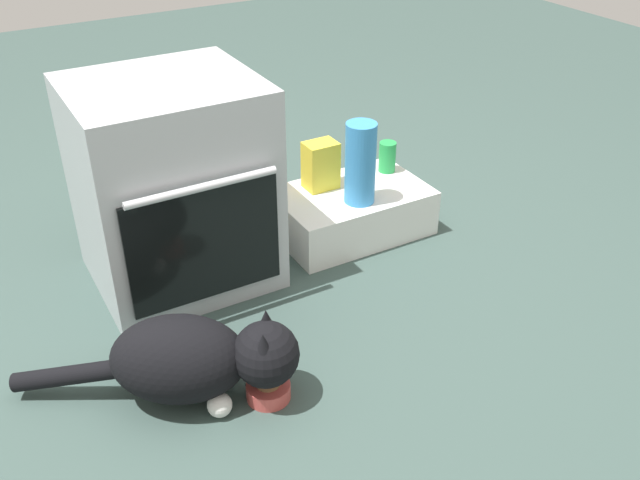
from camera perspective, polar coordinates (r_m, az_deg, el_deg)
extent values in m
plane|color=#384C47|center=(2.21, -5.48, -7.53)|extent=(8.00, 8.00, 0.00)
cube|color=#B7BABF|center=(2.34, -11.87, 4.40)|extent=(0.58, 0.52, 0.69)
cube|color=black|center=(2.16, -9.29, -0.40)|extent=(0.49, 0.01, 0.38)
cylinder|color=silver|center=(2.04, -9.50, 4.25)|extent=(0.46, 0.02, 0.02)
cube|color=white|center=(2.67, 2.51, 2.35)|extent=(0.56, 0.36, 0.18)
cylinder|color=#C64C47|center=(1.99, -4.21, -12.09)|extent=(0.12, 0.12, 0.05)
sphere|color=brown|center=(1.98, -4.23, -11.75)|extent=(0.07, 0.07, 0.07)
ellipsoid|color=black|center=(1.94, -11.39, -9.43)|extent=(0.44, 0.40, 0.24)
sphere|color=black|center=(1.90, -4.41, -9.23)|extent=(0.18, 0.18, 0.18)
cone|color=black|center=(1.89, -4.38, -6.67)|extent=(0.06, 0.06, 0.08)
cone|color=black|center=(1.82, -4.62, -8.64)|extent=(0.06, 0.06, 0.08)
cylinder|color=black|center=(2.07, -19.78, -10.28)|extent=(0.30, 0.21, 0.11)
sphere|color=silver|center=(2.04, -7.65, -10.47)|extent=(0.07, 0.07, 0.07)
sphere|color=silver|center=(1.95, -8.15, -13.11)|extent=(0.07, 0.07, 0.07)
cylinder|color=#388CD1|center=(2.49, 3.29, 6.23)|extent=(0.11, 0.11, 0.30)
cylinder|color=green|center=(2.76, 5.48, 6.74)|extent=(0.07, 0.07, 0.12)
cube|color=yellow|center=(2.61, 0.05, 6.08)|extent=(0.12, 0.09, 0.18)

